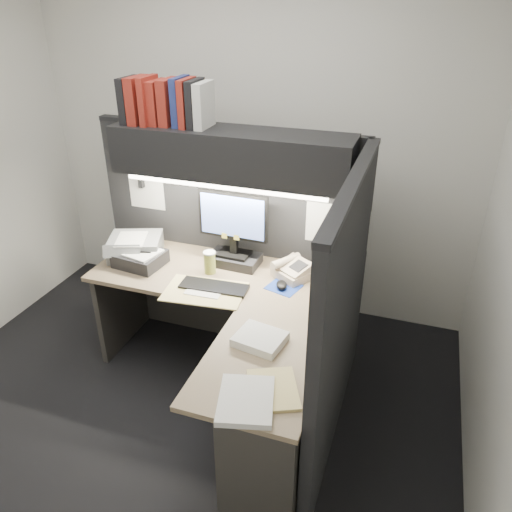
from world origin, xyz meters
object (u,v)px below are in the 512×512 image
(telephone, at_px, (295,270))
(notebook_stack, at_px, (140,259))
(monitor, at_px, (234,237))
(overhead_shelf, at_px, (231,154))
(keyboard, at_px, (214,287))
(printer, at_px, (136,247))
(desk, at_px, (236,371))
(coffee_cup, at_px, (210,263))

(telephone, distance_m, notebook_stack, 1.06)
(telephone, height_order, notebook_stack, same)
(monitor, bearing_deg, overhead_shelf, 124.47)
(keyboard, bearing_deg, telephone, 31.99)
(keyboard, xyz_separation_m, printer, (-0.70, 0.24, 0.06))
(desk, distance_m, overhead_shelf, 1.33)
(printer, bearing_deg, monitor, -11.82)
(desk, relative_size, monitor, 3.25)
(coffee_cup, bearing_deg, overhead_shelf, 63.80)
(printer, relative_size, notebook_stack, 1.15)
(overhead_shelf, relative_size, notebook_stack, 5.00)
(overhead_shelf, xyz_separation_m, coffee_cup, (-0.09, -0.19, -0.70))
(desk, xyz_separation_m, notebook_stack, (-0.89, 0.51, 0.33))
(keyboard, bearing_deg, printer, 158.17)
(telephone, distance_m, coffee_cup, 0.57)
(overhead_shelf, bearing_deg, keyboard, -88.23)
(overhead_shelf, height_order, monitor, overhead_shelf)
(monitor, bearing_deg, keyboard, -89.18)
(desk, distance_m, telephone, 0.79)
(overhead_shelf, height_order, notebook_stack, overhead_shelf)
(monitor, distance_m, telephone, 0.47)
(overhead_shelf, relative_size, monitor, 2.96)
(monitor, xyz_separation_m, telephone, (0.44, -0.03, -0.16))
(overhead_shelf, height_order, keyboard, overhead_shelf)
(desk, xyz_separation_m, keyboard, (-0.29, 0.38, 0.30))
(notebook_stack, bearing_deg, coffee_cup, 6.19)
(overhead_shelf, relative_size, coffee_cup, 10.78)
(desk, height_order, telephone, telephone)
(printer, height_order, notebook_stack, printer)
(desk, distance_m, keyboard, 0.56)
(keyboard, relative_size, telephone, 1.85)
(monitor, distance_m, notebook_stack, 0.67)
(telephone, height_order, printer, printer)
(keyboard, bearing_deg, overhead_shelf, 88.50)
(keyboard, xyz_separation_m, telephone, (0.45, 0.31, 0.04))
(telephone, distance_m, printer, 1.15)
(coffee_cup, distance_m, printer, 0.60)
(overhead_shelf, distance_m, monitor, 0.56)
(printer, bearing_deg, coffee_cup, -25.70)
(telephone, bearing_deg, printer, -142.92)
(desk, bearing_deg, overhead_shelf, 111.79)
(monitor, relative_size, coffee_cup, 3.64)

